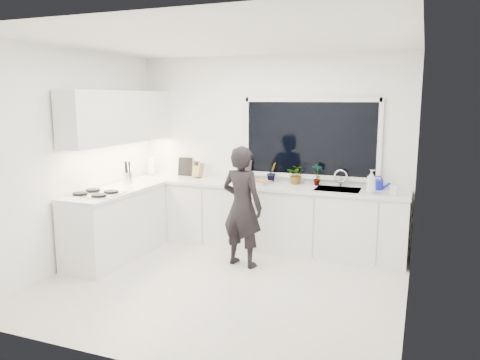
% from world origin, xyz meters
% --- Properties ---
extents(floor, '(4.00, 3.50, 0.02)m').
position_xyz_m(floor, '(0.00, 0.00, -0.01)').
color(floor, beige).
rests_on(floor, ground).
extents(wall_back, '(4.00, 0.02, 2.70)m').
position_xyz_m(wall_back, '(0.00, 1.76, 1.35)').
color(wall_back, white).
rests_on(wall_back, ground).
extents(wall_left, '(0.02, 3.50, 2.70)m').
position_xyz_m(wall_left, '(-2.01, 0.00, 1.35)').
color(wall_left, white).
rests_on(wall_left, ground).
extents(wall_right, '(0.02, 3.50, 2.70)m').
position_xyz_m(wall_right, '(2.01, 0.00, 1.35)').
color(wall_right, white).
rests_on(wall_right, ground).
extents(ceiling, '(4.00, 3.50, 0.02)m').
position_xyz_m(ceiling, '(0.00, 0.00, 2.71)').
color(ceiling, white).
rests_on(ceiling, wall_back).
extents(window, '(1.80, 0.02, 1.00)m').
position_xyz_m(window, '(0.60, 1.73, 1.55)').
color(window, black).
rests_on(window, wall_back).
extents(base_cabinets_back, '(3.92, 0.58, 0.88)m').
position_xyz_m(base_cabinets_back, '(0.00, 1.45, 0.44)').
color(base_cabinets_back, white).
rests_on(base_cabinets_back, floor).
extents(base_cabinets_left, '(0.58, 1.60, 0.88)m').
position_xyz_m(base_cabinets_left, '(-1.67, 0.35, 0.44)').
color(base_cabinets_left, white).
rests_on(base_cabinets_left, floor).
extents(countertop_back, '(3.94, 0.62, 0.04)m').
position_xyz_m(countertop_back, '(0.00, 1.44, 0.90)').
color(countertop_back, silver).
rests_on(countertop_back, base_cabinets_back).
extents(countertop_left, '(0.62, 1.60, 0.04)m').
position_xyz_m(countertop_left, '(-1.67, 0.35, 0.90)').
color(countertop_left, silver).
rests_on(countertop_left, base_cabinets_left).
extents(upper_cabinets, '(0.34, 2.10, 0.70)m').
position_xyz_m(upper_cabinets, '(-1.79, 0.70, 1.85)').
color(upper_cabinets, white).
rests_on(upper_cabinets, wall_left).
extents(sink, '(0.58, 0.42, 0.14)m').
position_xyz_m(sink, '(1.05, 1.45, 0.87)').
color(sink, silver).
rests_on(sink, countertop_back).
extents(faucet, '(0.03, 0.03, 0.22)m').
position_xyz_m(faucet, '(1.05, 1.65, 1.03)').
color(faucet, silver).
rests_on(faucet, countertop_back).
extents(stovetop, '(0.56, 0.48, 0.03)m').
position_xyz_m(stovetop, '(-1.69, -0.00, 0.94)').
color(stovetop, black).
rests_on(stovetop, countertop_left).
extents(person, '(0.62, 0.47, 1.53)m').
position_xyz_m(person, '(-0.00, 0.67, 0.76)').
color(person, black).
rests_on(person, floor).
extents(pizza_tray, '(0.48, 0.38, 0.03)m').
position_xyz_m(pizza_tray, '(-0.11, 1.42, 0.94)').
color(pizza_tray, silver).
rests_on(pizza_tray, countertop_back).
extents(pizza, '(0.44, 0.33, 0.01)m').
position_xyz_m(pizza, '(-0.11, 1.42, 0.95)').
color(pizza, red).
rests_on(pizza, pizza_tray).
extents(watering_can, '(0.17, 0.17, 0.13)m').
position_xyz_m(watering_can, '(1.54, 1.61, 0.98)').
color(watering_can, '#131DB6').
rests_on(watering_can, countertop_back).
extents(paper_towel_roll, '(0.14, 0.14, 0.26)m').
position_xyz_m(paper_towel_roll, '(-1.85, 1.55, 1.05)').
color(paper_towel_roll, white).
rests_on(paper_towel_roll, countertop_back).
extents(knife_block, '(0.15, 0.14, 0.22)m').
position_xyz_m(knife_block, '(-1.06, 1.59, 1.03)').
color(knife_block, '#986F47').
rests_on(knife_block, countertop_back).
extents(utensil_crock, '(0.17, 0.17, 0.16)m').
position_xyz_m(utensil_crock, '(-1.77, 0.80, 1.00)').
color(utensil_crock, silver).
rests_on(utensil_crock, countertop_left).
extents(picture_frame_large, '(0.22, 0.04, 0.28)m').
position_xyz_m(picture_frame_large, '(-1.34, 1.69, 1.06)').
color(picture_frame_large, black).
rests_on(picture_frame_large, countertop_back).
extents(picture_frame_small, '(0.25, 0.09, 0.30)m').
position_xyz_m(picture_frame_small, '(-0.36, 1.69, 1.07)').
color(picture_frame_small, black).
rests_on(picture_frame_small, countertop_back).
extents(herb_plants, '(0.83, 0.24, 0.30)m').
position_xyz_m(herb_plants, '(0.43, 1.61, 1.06)').
color(herb_plants, '#26662D').
rests_on(herb_plants, countertop_back).
extents(soap_bottles, '(0.40, 0.14, 0.30)m').
position_xyz_m(soap_bottles, '(1.56, 1.30, 1.06)').
color(soap_bottles, '#D8BF66').
rests_on(soap_bottles, countertop_back).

